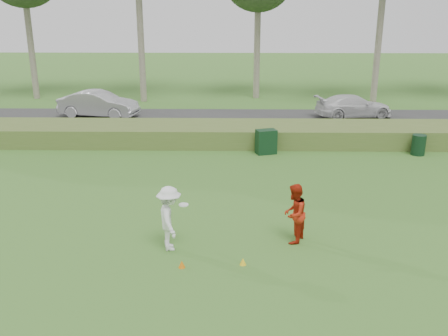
{
  "coord_description": "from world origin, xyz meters",
  "views": [
    {
      "loc": [
        0.28,
        -11.89,
        6.53
      ],
      "look_at": [
        0.0,
        4.0,
        1.3
      ],
      "focal_mm": 40.0,
      "sensor_mm": 36.0,
      "label": 1
    }
  ],
  "objects_px": {
    "utility_cabinet": "(266,142)",
    "car_right": "(354,106)",
    "cone_yellow": "(243,261)",
    "trash_bin": "(419,145)",
    "player_red": "(294,214)",
    "cone_orange": "(182,264)",
    "player_white": "(169,218)",
    "car_mid": "(98,104)"
  },
  "relations": [
    {
      "from": "trash_bin",
      "to": "player_white",
      "type": "bearing_deg",
      "value": -137.38
    },
    {
      "from": "trash_bin",
      "to": "player_red",
      "type": "bearing_deg",
      "value": -126.98
    },
    {
      "from": "utility_cabinet",
      "to": "car_mid",
      "type": "height_order",
      "value": "car_mid"
    },
    {
      "from": "car_mid",
      "to": "car_right",
      "type": "relative_size",
      "value": 1.04
    },
    {
      "from": "car_mid",
      "to": "utility_cabinet",
      "type": "bearing_deg",
      "value": -116.77
    },
    {
      "from": "player_white",
      "to": "cone_yellow",
      "type": "height_order",
      "value": "player_white"
    },
    {
      "from": "cone_yellow",
      "to": "car_right",
      "type": "bearing_deg",
      "value": 68.79
    },
    {
      "from": "cone_orange",
      "to": "car_right",
      "type": "distance_m",
      "value": 20.05
    },
    {
      "from": "player_white",
      "to": "trash_bin",
      "type": "relative_size",
      "value": 1.98
    },
    {
      "from": "player_red",
      "to": "car_right",
      "type": "xyz_separation_m",
      "value": [
        5.49,
        16.57,
        -0.15
      ]
    },
    {
      "from": "car_right",
      "to": "utility_cabinet",
      "type": "bearing_deg",
      "value": 132.73
    },
    {
      "from": "player_red",
      "to": "cone_yellow",
      "type": "height_order",
      "value": "player_red"
    },
    {
      "from": "cone_yellow",
      "to": "trash_bin",
      "type": "distance_m",
      "value": 13.1
    },
    {
      "from": "player_red",
      "to": "trash_bin",
      "type": "bearing_deg",
      "value": 167.52
    },
    {
      "from": "trash_bin",
      "to": "cone_yellow",
      "type": "bearing_deg",
      "value": -128.5
    },
    {
      "from": "utility_cabinet",
      "to": "cone_orange",
      "type": "bearing_deg",
      "value": -122.27
    },
    {
      "from": "utility_cabinet",
      "to": "car_mid",
      "type": "bearing_deg",
      "value": 125.1
    },
    {
      "from": "player_red",
      "to": "cone_yellow",
      "type": "xyz_separation_m",
      "value": [
        -1.47,
        -1.38,
        -0.78
      ]
    },
    {
      "from": "utility_cabinet",
      "to": "car_right",
      "type": "xyz_separation_m",
      "value": [
        5.72,
        7.63,
        0.16
      ]
    },
    {
      "from": "player_white",
      "to": "cone_orange",
      "type": "bearing_deg",
      "value": -172.22
    },
    {
      "from": "cone_orange",
      "to": "trash_bin",
      "type": "relative_size",
      "value": 0.21
    },
    {
      "from": "cone_orange",
      "to": "trash_bin",
      "type": "bearing_deg",
      "value": 46.92
    },
    {
      "from": "player_red",
      "to": "utility_cabinet",
      "type": "height_order",
      "value": "player_red"
    },
    {
      "from": "cone_yellow",
      "to": "car_right",
      "type": "distance_m",
      "value": 19.27
    },
    {
      "from": "cone_orange",
      "to": "car_right",
      "type": "height_order",
      "value": "car_right"
    },
    {
      "from": "cone_orange",
      "to": "utility_cabinet",
      "type": "height_order",
      "value": "utility_cabinet"
    },
    {
      "from": "cone_yellow",
      "to": "car_mid",
      "type": "bearing_deg",
      "value": 115.16
    },
    {
      "from": "cone_orange",
      "to": "car_mid",
      "type": "height_order",
      "value": "car_mid"
    },
    {
      "from": "car_mid",
      "to": "cone_orange",
      "type": "bearing_deg",
      "value": -148.38
    },
    {
      "from": "player_white",
      "to": "utility_cabinet",
      "type": "relative_size",
      "value": 1.65
    },
    {
      "from": "player_red",
      "to": "utility_cabinet",
      "type": "xyz_separation_m",
      "value": [
        -0.23,
        8.94,
        -0.32
      ]
    },
    {
      "from": "player_white",
      "to": "utility_cabinet",
      "type": "distance_m",
      "value": 9.99
    },
    {
      "from": "player_white",
      "to": "player_red",
      "type": "relative_size",
      "value": 1.05
    },
    {
      "from": "player_white",
      "to": "player_red",
      "type": "bearing_deg",
      "value": -95.97
    },
    {
      "from": "utility_cabinet",
      "to": "trash_bin",
      "type": "distance_m",
      "value": 6.91
    },
    {
      "from": "cone_yellow",
      "to": "car_mid",
      "type": "distance_m",
      "value": 19.63
    },
    {
      "from": "player_red",
      "to": "cone_orange",
      "type": "height_order",
      "value": "player_red"
    },
    {
      "from": "cone_yellow",
      "to": "utility_cabinet",
      "type": "relative_size",
      "value": 0.17
    },
    {
      "from": "player_white",
      "to": "cone_yellow",
      "type": "bearing_deg",
      "value": -127.78
    },
    {
      "from": "utility_cabinet",
      "to": "trash_bin",
      "type": "xyz_separation_m",
      "value": [
        6.91,
        -0.07,
        -0.09
      ]
    },
    {
      "from": "player_white",
      "to": "car_right",
      "type": "relative_size",
      "value": 0.4
    },
    {
      "from": "player_red",
      "to": "utility_cabinet",
      "type": "bearing_deg",
      "value": -154.04
    }
  ]
}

